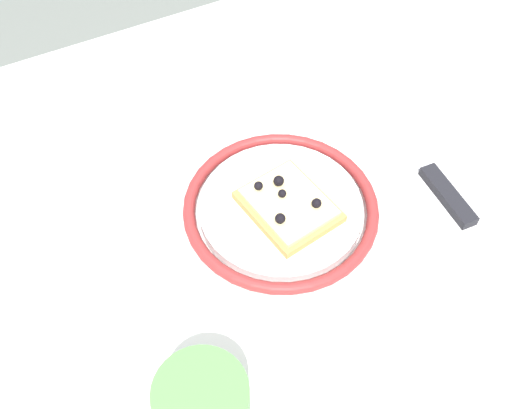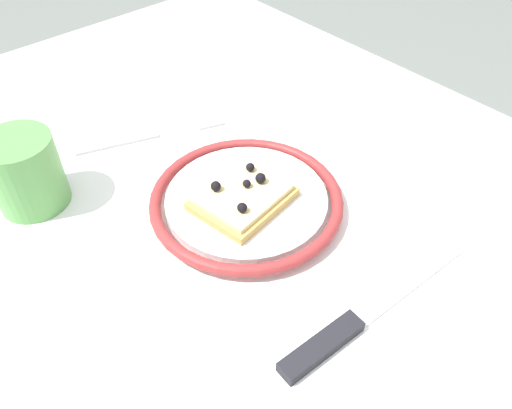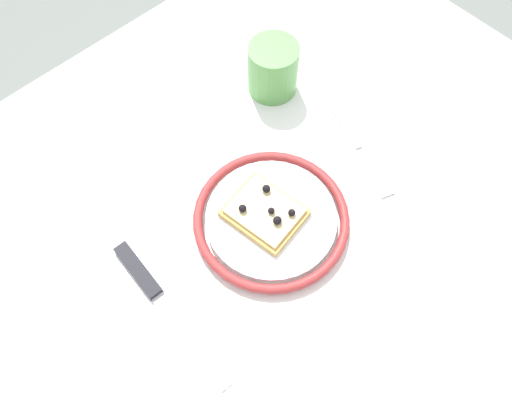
{
  "view_description": "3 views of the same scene",
  "coord_description": "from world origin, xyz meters",
  "px_view_note": "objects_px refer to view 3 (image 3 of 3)",
  "views": [
    {
      "loc": [
        -0.19,
        -0.31,
        1.32
      ],
      "look_at": [
        -0.01,
        0.05,
        0.77
      ],
      "focal_mm": 42.17,
      "sensor_mm": 36.0,
      "label": 1
    },
    {
      "loc": [
        0.34,
        -0.24,
        1.17
      ],
      "look_at": [
        0.03,
        0.03,
        0.77
      ],
      "focal_mm": 35.83,
      "sensor_mm": 36.0,
      "label": 2
    },
    {
      "loc": [
        0.24,
        0.23,
        1.4
      ],
      "look_at": [
        0.02,
        0.01,
        0.79
      ],
      "focal_mm": 34.82,
      "sensor_mm": 36.0,
      "label": 3
    }
  ],
  "objects_px": {
    "knife": "(152,288)",
    "cup": "(273,69)",
    "plate": "(271,219)",
    "pizza_slice_near": "(265,212)",
    "fork": "(357,144)",
    "dining_table": "(265,226)"
  },
  "relations": [
    {
      "from": "dining_table",
      "to": "knife",
      "type": "bearing_deg",
      "value": -2.12
    },
    {
      "from": "dining_table",
      "to": "knife",
      "type": "xyz_separation_m",
      "value": [
        0.2,
        -0.01,
        0.09
      ]
    },
    {
      "from": "plate",
      "to": "pizza_slice_near",
      "type": "xyz_separation_m",
      "value": [
        0.0,
        -0.01,
        0.01
      ]
    },
    {
      "from": "pizza_slice_near",
      "to": "knife",
      "type": "distance_m",
      "value": 0.18
    },
    {
      "from": "knife",
      "to": "cup",
      "type": "height_order",
      "value": "cup"
    },
    {
      "from": "fork",
      "to": "dining_table",
      "type": "bearing_deg",
      "value": -8.15
    },
    {
      "from": "knife",
      "to": "cup",
      "type": "relative_size",
      "value": 2.76
    },
    {
      "from": "dining_table",
      "to": "cup",
      "type": "bearing_deg",
      "value": -136.32
    },
    {
      "from": "dining_table",
      "to": "fork",
      "type": "bearing_deg",
      "value": 171.85
    },
    {
      "from": "dining_table",
      "to": "pizza_slice_near",
      "type": "distance_m",
      "value": 0.11
    },
    {
      "from": "knife",
      "to": "fork",
      "type": "relative_size",
      "value": 1.24
    },
    {
      "from": "pizza_slice_near",
      "to": "knife",
      "type": "xyz_separation_m",
      "value": [
        0.18,
        -0.03,
        -0.02
      ]
    },
    {
      "from": "knife",
      "to": "cup",
      "type": "distance_m",
      "value": 0.39
    },
    {
      "from": "plate",
      "to": "cup",
      "type": "xyz_separation_m",
      "value": [
        -0.17,
        -0.18,
        0.03
      ]
    },
    {
      "from": "pizza_slice_near",
      "to": "fork",
      "type": "distance_m",
      "value": 0.19
    },
    {
      "from": "dining_table",
      "to": "cup",
      "type": "xyz_separation_m",
      "value": [
        -0.16,
        -0.15,
        0.13
      ]
    },
    {
      "from": "plate",
      "to": "fork",
      "type": "xyz_separation_m",
      "value": [
        -0.19,
        -0.0,
        -0.01
      ]
    },
    {
      "from": "plate",
      "to": "cup",
      "type": "relative_size",
      "value": 2.53
    },
    {
      "from": "pizza_slice_near",
      "to": "cup",
      "type": "distance_m",
      "value": 0.24
    },
    {
      "from": "pizza_slice_near",
      "to": "plate",
      "type": "bearing_deg",
      "value": 116.5
    },
    {
      "from": "fork",
      "to": "cup",
      "type": "xyz_separation_m",
      "value": [
        0.02,
        -0.17,
        0.04
      ]
    },
    {
      "from": "knife",
      "to": "pizza_slice_near",
      "type": "bearing_deg",
      "value": 171.3
    }
  ]
}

